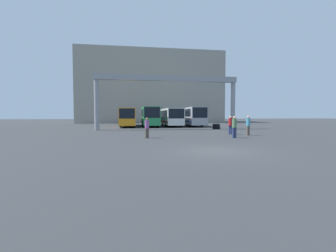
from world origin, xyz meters
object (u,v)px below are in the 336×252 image
object	(u,v)px
bus_slot_1	(150,116)
pedestrian_mid_right	(230,125)
tire_stack	(216,127)
pedestrian_near_left	(147,127)
bus_slot_2	(171,116)
bus_slot_3	(190,116)
pedestrian_near_right	(234,126)
bus_slot_0	(128,116)
pedestrian_near_center	(248,125)

from	to	relation	value
bus_slot_1	pedestrian_mid_right	size ratio (longest dim) A/B	6.14
tire_stack	pedestrian_near_left	bearing A→B (deg)	-133.63
bus_slot_2	pedestrian_near_left	bearing A→B (deg)	-104.99
bus_slot_1	bus_slot_3	world-z (taller)	bus_slot_1
tire_stack	bus_slot_1	bearing A→B (deg)	132.63
bus_slot_2	pedestrian_mid_right	bearing A→B (deg)	-79.09
bus_slot_1	tire_stack	bearing A→B (deg)	-47.37
pedestrian_mid_right	tire_stack	world-z (taller)	pedestrian_mid_right
pedestrian_mid_right	bus_slot_3	bearing A→B (deg)	116.06
bus_slot_2	pedestrian_near_right	world-z (taller)	bus_slot_2
pedestrian_near_left	tire_stack	distance (m)	14.35
bus_slot_0	pedestrian_near_right	xyz separation A→B (m)	(9.28, -21.06, -0.74)
pedestrian_near_right	tire_stack	distance (m)	11.62
bus_slot_2	pedestrian_near_right	xyz separation A→B (m)	(2.10, -20.00, -0.74)
bus_slot_2	pedestrian_near_right	distance (m)	20.13
bus_slot_0	pedestrian_near_center	distance (m)	22.28
pedestrian_near_left	pedestrian_mid_right	xyz separation A→B (m)	(8.33, 2.39, 0.07)
pedestrian_mid_right	bus_slot_0	bearing A→B (deg)	147.61
pedestrian_mid_right	bus_slot_1	bearing A→B (deg)	138.99
bus_slot_0	pedestrian_near_center	world-z (taller)	bus_slot_0
pedestrian_near_right	bus_slot_0	bearing A→B (deg)	113.54
pedestrian_near_center	pedestrian_near_right	distance (m)	3.11
bus_slot_0	bus_slot_2	size ratio (longest dim) A/B	1.20
bus_slot_1	pedestrian_mid_right	xyz separation A→B (m)	(6.81, -17.09, -0.86)
bus_slot_3	pedestrian_mid_right	size ratio (longest dim) A/B	6.50
bus_slot_3	pedestrian_near_center	size ratio (longest dim) A/B	6.42
pedestrian_near_left	pedestrian_near_center	size ratio (longest dim) A/B	0.92
pedestrian_near_left	pedestrian_near_center	bearing A→B (deg)	168.92
bus_slot_1	tire_stack	distance (m)	12.45
pedestrian_near_left	pedestrian_mid_right	size ratio (longest dim) A/B	0.93
bus_slot_2	pedestrian_near_right	size ratio (longest dim) A/B	5.69
bus_slot_1	bus_slot_0	bearing A→B (deg)	169.40
bus_slot_1	bus_slot_3	distance (m)	7.18
bus_slot_3	bus_slot_0	bearing A→B (deg)	178.15
bus_slot_1	pedestrian_mid_right	world-z (taller)	bus_slot_1
bus_slot_3	pedestrian_near_center	bearing A→B (deg)	-87.40
bus_slot_3	pedestrian_near_center	world-z (taller)	bus_slot_3
bus_slot_1	tire_stack	size ratio (longest dim) A/B	10.70
pedestrian_near_left	pedestrian_near_center	xyz separation A→B (m)	(9.55, 1.15, 0.08)
pedestrian_near_left	bus_slot_2	bearing A→B (deg)	-122.95
pedestrian_near_center	pedestrian_mid_right	xyz separation A→B (m)	(-1.22, 1.23, -0.01)
pedestrian_mid_right	pedestrian_near_right	bearing A→B (deg)	-81.48
pedestrian_near_right	bus_slot_3	bearing A→B (deg)	85.66
pedestrian_near_right	pedestrian_near_left	bearing A→B (deg)	172.59
pedestrian_near_center	tire_stack	size ratio (longest dim) A/B	1.77
bus_slot_2	pedestrian_near_left	world-z (taller)	bus_slot_2
bus_slot_1	bus_slot_2	bearing A→B (deg)	-6.08
bus_slot_1	pedestrian_near_center	xyz separation A→B (m)	(8.02, -18.33, -0.85)
bus_slot_0	bus_slot_2	world-z (taller)	bus_slot_2
bus_slot_1	bus_slot_2	size ratio (longest dim) A/B	1.07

